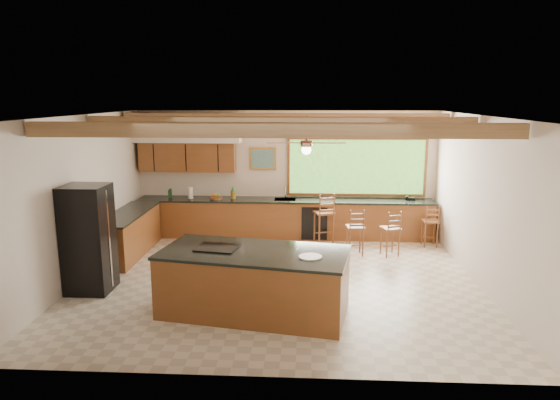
{
  "coord_description": "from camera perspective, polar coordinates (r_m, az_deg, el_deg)",
  "views": [
    {
      "loc": [
        0.52,
        -8.7,
        3.33
      ],
      "look_at": [
        -0.0,
        0.8,
        1.35
      ],
      "focal_mm": 32.0,
      "sensor_mm": 36.0,
      "label": 1
    }
  ],
  "objects": [
    {
      "name": "island",
      "position": [
        7.88,
        -2.96,
        -9.29
      ],
      "size": [
        3.06,
        1.82,
        1.02
      ],
      "rotation": [
        0.0,
        0.0,
        -0.17
      ],
      "color": "brown",
      "rests_on": "ground"
    },
    {
      "name": "bar_stool_a",
      "position": [
        11.41,
        5.05,
        -1.58
      ],
      "size": [
        0.54,
        0.54,
        1.19
      ],
      "rotation": [
        0.0,
        0.0,
        0.32
      ],
      "color": "brown",
      "rests_on": "ground"
    },
    {
      "name": "bar_stool_b",
      "position": [
        10.66,
        8.62,
        -3.19
      ],
      "size": [
        0.4,
        0.4,
        1.02
      ],
      "rotation": [
        0.0,
        0.0,
        0.11
      ],
      "color": "brown",
      "rests_on": "ground"
    },
    {
      "name": "refrigerator",
      "position": [
        9.19,
        -21.05,
        -4.16
      ],
      "size": [
        0.74,
        0.71,
        1.87
      ],
      "rotation": [
        0.0,
        0.0,
        -0.0
      ],
      "color": "black",
      "rests_on": "ground"
    },
    {
      "name": "counter_run",
      "position": [
        11.66,
        -3.53,
        -2.47
      ],
      "size": [
        7.12,
        3.1,
        1.23
      ],
      "color": "brown",
      "rests_on": "ground"
    },
    {
      "name": "bar_stool_d",
      "position": [
        11.67,
        16.85,
        -2.44
      ],
      "size": [
        0.35,
        0.35,
        0.95
      ],
      "rotation": [
        0.0,
        0.0,
        0.04
      ],
      "color": "brown",
      "rests_on": "ground"
    },
    {
      "name": "bar_stool_c",
      "position": [
        10.76,
        12.55,
        -3.3
      ],
      "size": [
        0.45,
        0.45,
        0.98
      ],
      "rotation": [
        0.0,
        0.0,
        0.33
      ],
      "color": "brown",
      "rests_on": "ground"
    },
    {
      "name": "ground",
      "position": [
        9.34,
        -0.25,
        -9.12
      ],
      "size": [
        7.2,
        7.2,
        0.0
      ],
      "primitive_type": "plane",
      "color": "beige",
      "rests_on": "ground"
    },
    {
      "name": "room_shell",
      "position": [
        9.45,
        -1.05,
        4.99
      ],
      "size": [
        7.27,
        6.54,
        3.02
      ],
      "color": "beige",
      "rests_on": "ground"
    }
  ]
}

